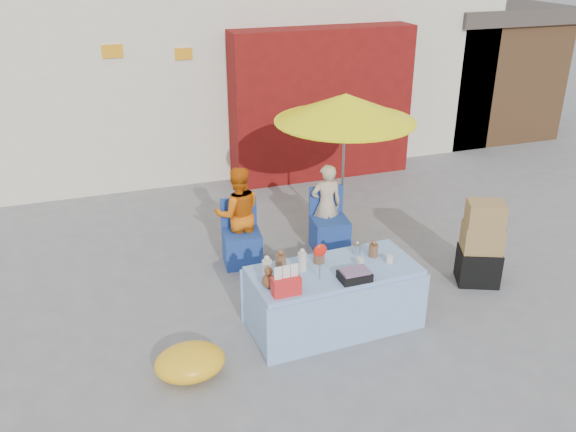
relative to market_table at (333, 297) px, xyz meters
name	(u,v)px	position (x,y,z in m)	size (l,w,h in m)	color
ground	(278,321)	(-0.54, 0.26, -0.37)	(80.00, 80.00, 0.00)	slate
market_table	(333,297)	(0.00, 0.00, 0.00)	(1.90, 0.95, 1.13)	#95BAEF
chair_left	(242,245)	(-0.56, 1.72, -0.11)	(0.53, 0.52, 0.85)	navy
chair_right	(329,231)	(0.69, 1.72, -0.11)	(0.53, 0.52, 0.85)	navy
vendor_orange	(238,214)	(-0.57, 1.86, 0.28)	(0.63, 0.49, 1.30)	orange
vendor_beige	(326,205)	(0.68, 1.86, 0.23)	(0.43, 0.28, 1.19)	#CCB290
umbrella	(345,108)	(0.98, 2.01, 1.52)	(1.90, 1.90, 2.09)	gray
box_stack	(481,246)	(2.08, 0.27, 0.14)	(0.61, 0.57, 1.10)	black
tarp_bundle	(190,362)	(-1.66, -0.34, -0.21)	(0.70, 0.56, 0.32)	yellow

